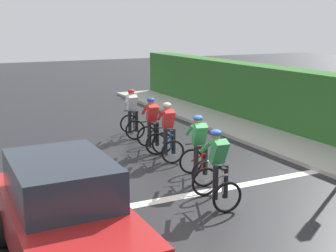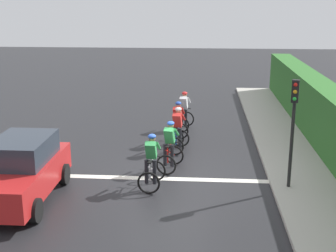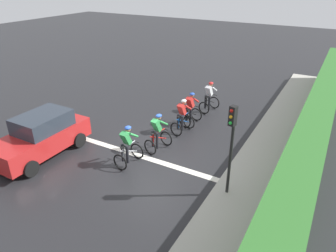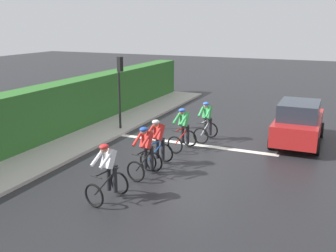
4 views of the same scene
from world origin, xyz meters
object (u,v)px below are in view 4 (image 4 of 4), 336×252
at_px(cyclist_lead, 108,173).
at_px(traffic_light_near_crossing, 120,82).
at_px(cyclist_trailing, 206,122).
at_px(car_red, 298,123).
at_px(cyclist_mid, 157,144).
at_px(cyclist_second, 146,153).
at_px(cyclist_fourth, 183,130).

height_order(cyclist_lead, traffic_light_near_crossing, traffic_light_near_crossing).
bearing_deg(cyclist_trailing, car_red, -162.61).
distance_m(car_red, traffic_light_near_crossing, 7.81).
relative_size(cyclist_lead, car_red, 0.40).
height_order(cyclist_lead, car_red, car_red).
xyz_separation_m(cyclist_trailing, traffic_light_near_crossing, (4.06, 0.06, 1.43)).
distance_m(cyclist_mid, car_red, 6.22).
relative_size(cyclist_mid, cyclist_trailing, 1.00).
bearing_deg(cyclist_mid, cyclist_trailing, -99.40).
distance_m(cyclist_lead, traffic_light_near_crossing, 7.43).
xyz_separation_m(cyclist_second, cyclist_fourth, (-0.09, -3.00, 0.00)).
distance_m(cyclist_fourth, traffic_light_near_crossing, 4.16).
relative_size(cyclist_lead, traffic_light_near_crossing, 0.50).
height_order(cyclist_mid, traffic_light_near_crossing, traffic_light_near_crossing).
bearing_deg(car_red, cyclist_mid, 48.37).
height_order(cyclist_fourth, car_red, car_red).
relative_size(cyclist_trailing, car_red, 0.40).
distance_m(cyclist_second, traffic_light_near_crossing, 5.88).
height_order(car_red, traffic_light_near_crossing, traffic_light_near_crossing).
distance_m(cyclist_fourth, cyclist_trailing, 1.60).
xyz_separation_m(cyclist_second, cyclist_trailing, (-0.53, -4.54, 0.00)).
xyz_separation_m(cyclist_fourth, traffic_light_near_crossing, (3.62, -1.48, 1.43)).
height_order(cyclist_lead, cyclist_mid, same).
relative_size(cyclist_second, cyclist_fourth, 1.00).
bearing_deg(car_red, cyclist_second, 54.17).
xyz_separation_m(cyclist_mid, cyclist_fourth, (-0.15, -2.00, 0.00)).
bearing_deg(cyclist_lead, traffic_light_near_crossing, -62.53).
distance_m(cyclist_mid, traffic_light_near_crossing, 5.12).
distance_m(cyclist_second, cyclist_mid, 1.00).
height_order(cyclist_second, car_red, car_red).
relative_size(cyclist_second, cyclist_mid, 1.00).
relative_size(cyclist_fourth, car_red, 0.40).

